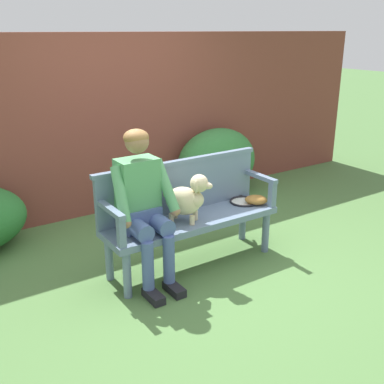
# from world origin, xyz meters

# --- Properties ---
(ground_plane) EXTENTS (40.00, 40.00, 0.00)m
(ground_plane) POSITION_xyz_m (0.00, 0.00, 0.00)
(ground_plane) COLOR #4C753D
(brick_garden_fence) EXTENTS (8.00, 0.30, 2.08)m
(brick_garden_fence) POSITION_xyz_m (0.00, 1.86, 1.04)
(brick_garden_fence) COLOR brown
(brick_garden_fence) RESTS_ON ground
(hedge_bush_far_right) EXTENTS (1.15, 0.70, 0.90)m
(hedge_bush_far_right) POSITION_xyz_m (1.37, 1.45, 0.45)
(hedge_bush_far_right) COLOR #337538
(hedge_bush_far_right) RESTS_ON ground
(garden_bench) EXTENTS (1.68, 0.48, 0.48)m
(garden_bench) POSITION_xyz_m (0.00, 0.00, 0.41)
(garden_bench) COLOR slate
(garden_bench) RESTS_ON ground
(bench_backrest) EXTENTS (1.72, 0.06, 0.50)m
(bench_backrest) POSITION_xyz_m (0.00, 0.21, 0.73)
(bench_backrest) COLOR slate
(bench_backrest) RESTS_ON garden_bench
(bench_armrest_left_end) EXTENTS (0.06, 0.48, 0.28)m
(bench_armrest_left_end) POSITION_xyz_m (-0.80, -0.09, 0.68)
(bench_armrest_left_end) COLOR slate
(bench_armrest_left_end) RESTS_ON garden_bench
(bench_armrest_right_end) EXTENTS (0.06, 0.48, 0.28)m
(bench_armrest_right_end) POSITION_xyz_m (0.80, -0.09, 0.68)
(bench_armrest_right_end) COLOR slate
(bench_armrest_right_end) RESTS_ON garden_bench
(person_seated) EXTENTS (0.56, 0.64, 1.35)m
(person_seated) POSITION_xyz_m (-0.51, -0.01, 0.74)
(person_seated) COLOR black
(person_seated) RESTS_ON ground
(dog_on_bench) EXTENTS (0.39, 0.41, 0.45)m
(dog_on_bench) POSITION_xyz_m (-0.08, -0.05, 0.70)
(dog_on_bench) COLOR beige
(dog_on_bench) RESTS_ON garden_bench
(tennis_racket) EXTENTS (0.39, 0.57, 0.03)m
(tennis_racket) POSITION_xyz_m (0.67, 0.07, 0.49)
(tennis_racket) COLOR black
(tennis_racket) RESTS_ON garden_bench
(baseball_glove) EXTENTS (0.28, 0.27, 0.09)m
(baseball_glove) POSITION_xyz_m (0.72, -0.06, 0.52)
(baseball_glove) COLOR #9E6B2D
(baseball_glove) RESTS_ON garden_bench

